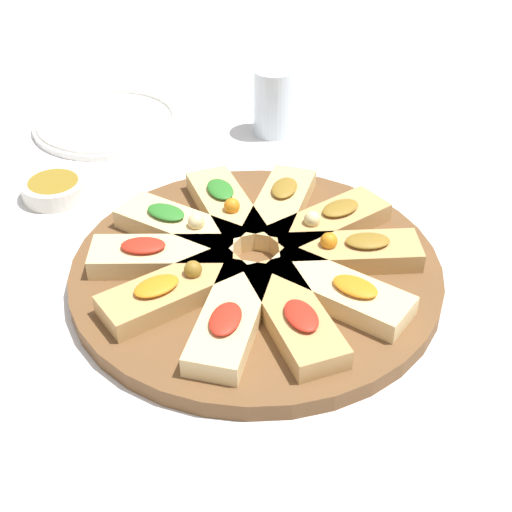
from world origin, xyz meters
TOP-DOWN VIEW (x-y plane):
  - ground_plane at (0.00, 0.00)m, footprint 3.00×3.00m
  - serving_board at (0.00, 0.00)m, footprint 0.43×0.43m
  - focaccia_slice_0 at (-0.06, -0.09)m, footprint 0.13×0.17m
  - focaccia_slice_1 at (0.01, -0.11)m, footprint 0.07×0.17m
  - focaccia_slice_2 at (0.08, -0.08)m, footprint 0.16×0.16m
  - focaccia_slice_3 at (0.11, -0.02)m, footprint 0.17×0.09m
  - focaccia_slice_4 at (0.10, 0.04)m, footprint 0.17×0.12m
  - focaccia_slice_5 at (0.05, 0.10)m, footprint 0.13×0.17m
  - focaccia_slice_6 at (-0.01, 0.11)m, footprint 0.07×0.17m
  - focaccia_slice_7 at (-0.07, 0.08)m, footprint 0.15×0.16m
  - focaccia_slice_8 at (-0.11, 0.02)m, footprint 0.17×0.09m
  - focaccia_slice_9 at (-0.10, -0.05)m, footprint 0.17×0.13m
  - plate_left at (-0.46, -0.00)m, footprint 0.24×0.24m
  - water_glass at (-0.30, 0.22)m, footprint 0.06×0.06m
  - napkin_stack at (0.16, -0.30)m, footprint 0.11×0.10m
  - dipping_bowl at (-0.30, -0.14)m, footprint 0.09×0.09m

SIDE VIEW (x-z plane):
  - ground_plane at x=0.00m, z-range 0.00..0.00m
  - napkin_stack at x=0.16m, z-range 0.00..0.01m
  - plate_left at x=-0.46m, z-range 0.00..0.02m
  - serving_board at x=0.00m, z-range 0.00..0.02m
  - dipping_bowl at x=-0.30m, z-range 0.00..0.03m
  - focaccia_slice_0 at x=-0.06m, z-range 0.02..0.05m
  - focaccia_slice_2 at x=0.08m, z-range 0.02..0.05m
  - focaccia_slice_3 at x=0.11m, z-range 0.02..0.05m
  - focaccia_slice_4 at x=0.10m, z-range 0.02..0.05m
  - focaccia_slice_7 at x=-0.07m, z-range 0.02..0.05m
  - focaccia_slice_1 at x=0.01m, z-range 0.01..0.05m
  - focaccia_slice_5 at x=0.05m, z-range 0.01..0.05m
  - focaccia_slice_6 at x=-0.01m, z-range 0.01..0.05m
  - focaccia_slice_8 at x=-0.11m, z-range 0.01..0.05m
  - focaccia_slice_9 at x=-0.10m, z-range 0.01..0.05m
  - water_glass at x=-0.30m, z-range 0.00..0.11m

